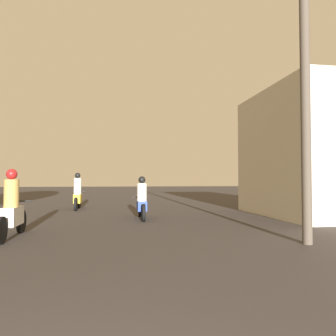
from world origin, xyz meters
name	(u,v)px	position (x,y,z in m)	size (l,w,h in m)	color
motorcycle_white	(12,210)	(-1.72, 6.96, 0.63)	(0.60, 2.06, 1.57)	black
motorcycle_blue	(142,202)	(1.49, 10.08, 0.58)	(0.60, 2.01, 1.44)	black
motorcycle_yellow	(78,195)	(-1.04, 13.98, 0.65)	(0.60, 1.92, 1.62)	black
building_right_near	(329,153)	(8.46, 10.07, 2.30)	(5.06, 5.28, 4.60)	beige
utility_pole_near	(305,77)	(4.51, 5.25, 3.47)	(1.60, 0.20, 6.63)	#4C4238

